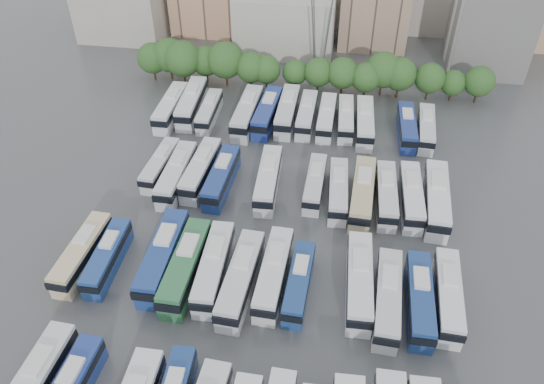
% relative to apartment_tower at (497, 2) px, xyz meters
% --- Properties ---
extents(ground, '(220.00, 220.00, 0.00)m').
position_rel_apartment_tower_xyz_m(ground, '(-34.00, -58.00, -13.00)').
color(ground, '#424447').
rests_on(ground, ground).
extents(tree_line, '(65.30, 8.13, 8.61)m').
position_rel_apartment_tower_xyz_m(tree_line, '(-36.59, -15.89, -8.46)').
color(tree_line, black).
rests_on(tree_line, ground).
extents(apartment_tower, '(14.00, 14.00, 26.00)m').
position_rel_apartment_tower_xyz_m(apartment_tower, '(0.00, 0.00, 0.00)').
color(apartment_tower, silver).
rests_on(apartment_tower, ground).
extents(bus_r1_s0, '(3.03, 12.07, 3.76)m').
position_rel_apartment_tower_xyz_m(bus_r1_s0, '(-55.47, -63.79, -11.15)').
color(bus_r1_s0, beige).
rests_on(bus_r1_s0, ground).
extents(bus_r1_s1, '(2.71, 11.19, 3.49)m').
position_rel_apartment_tower_xyz_m(bus_r1_s1, '(-52.28, -63.84, -11.29)').
color(bus_r1_s1, navy).
rests_on(bus_r1_s1, ground).
extents(bus_r1_s3, '(3.16, 13.60, 4.25)m').
position_rel_apartment_tower_xyz_m(bus_r1_s3, '(-45.57, -62.94, -10.91)').
color(bus_r1_s3, navy).
rests_on(bus_r1_s3, ground).
extents(bus_r1_s4, '(3.00, 13.37, 4.19)m').
position_rel_apartment_tower_xyz_m(bus_r1_s4, '(-42.45, -64.07, -10.94)').
color(bus_r1_s4, '#2E6C41').
rests_on(bus_r1_s4, ground).
extents(bus_r1_s5, '(3.24, 12.85, 4.00)m').
position_rel_apartment_tower_xyz_m(bus_r1_s5, '(-39.19, -63.63, -11.04)').
color(bus_r1_s5, silver).
rests_on(bus_r1_s5, ground).
extents(bus_r1_s6, '(3.43, 13.17, 4.10)m').
position_rel_apartment_tower_xyz_m(bus_r1_s6, '(-35.71, -64.87, -10.99)').
color(bus_r1_s6, silver).
rests_on(bus_r1_s6, ground).
extents(bus_r1_s7, '(3.07, 12.71, 3.97)m').
position_rel_apartment_tower_xyz_m(bus_r1_s7, '(-32.14, -63.42, -11.05)').
color(bus_r1_s7, silver).
rests_on(bus_r1_s7, ground).
extents(bus_r1_s8, '(2.74, 11.13, 3.47)m').
position_rel_apartment_tower_xyz_m(bus_r1_s8, '(-29.10, -64.16, -11.30)').
color(bus_r1_s8, navy).
rests_on(bus_r1_s8, ground).
extents(bus_r1_s10, '(3.30, 13.15, 4.10)m').
position_rel_apartment_tower_xyz_m(bus_r1_s10, '(-22.33, -63.06, -10.99)').
color(bus_r1_s10, silver).
rests_on(bus_r1_s10, ground).
extents(bus_r1_s11, '(3.22, 12.57, 3.91)m').
position_rel_apartment_tower_xyz_m(bus_r1_s11, '(-19.15, -64.94, -11.08)').
color(bus_r1_s11, silver).
rests_on(bus_r1_s11, ground).
extents(bus_r1_s12, '(2.64, 12.10, 3.80)m').
position_rel_apartment_tower_xyz_m(bus_r1_s12, '(-15.66, -64.47, -11.14)').
color(bus_r1_s12, navy).
rests_on(bus_r1_s12, ground).
extents(bus_r1_s13, '(3.05, 12.17, 3.79)m').
position_rel_apartment_tower_xyz_m(bus_r1_s13, '(-12.52, -63.49, -11.14)').
color(bus_r1_s13, silver).
rests_on(bus_r1_s13, ground).
extents(bus_r2_s1, '(2.95, 11.07, 3.44)m').
position_rel_apartment_tower_xyz_m(bus_r2_s1, '(-52.02, -44.79, -11.31)').
color(bus_r2_s1, silver).
rests_on(bus_r2_s1, ground).
extents(bus_r2_s2, '(2.79, 12.71, 3.99)m').
position_rel_apartment_tower_xyz_m(bus_r2_s2, '(-48.83, -46.98, -11.04)').
color(bus_r2_s2, silver).
rests_on(bus_r2_s2, ground).
extents(bus_r2_s3, '(3.37, 12.71, 3.95)m').
position_rel_apartment_tower_xyz_m(bus_r2_s3, '(-45.71, -45.30, -11.06)').
color(bus_r2_s3, silver).
rests_on(bus_r2_s3, ground).
extents(bus_r2_s4, '(3.10, 12.39, 3.86)m').
position_rel_apartment_tower_xyz_m(bus_r2_s4, '(-42.37, -46.51, -11.10)').
color(bus_r2_s4, navy).
rests_on(bus_r2_s4, ground).
extents(bus_r2_s6, '(3.35, 12.82, 3.99)m').
position_rel_apartment_tower_xyz_m(bus_r2_s6, '(-35.70, -46.01, -11.04)').
color(bus_r2_s6, silver).
rests_on(bus_r2_s6, ground).
extents(bus_r2_s8, '(2.54, 11.08, 3.47)m').
position_rel_apartment_tower_xyz_m(bus_r2_s8, '(-29.09, -45.58, -11.30)').
color(bus_r2_s8, silver).
rests_on(bus_r2_s8, ground).
extents(bus_r2_s9, '(3.12, 11.83, 3.68)m').
position_rel_apartment_tower_xyz_m(bus_r2_s9, '(-25.76, -46.77, -11.19)').
color(bus_r2_s9, silver).
rests_on(bus_r2_s9, ground).
extents(bus_r2_s10, '(3.37, 13.28, 4.14)m').
position_rel_apartment_tower_xyz_m(bus_r2_s10, '(-22.44, -47.11, -10.97)').
color(bus_r2_s10, tan).
rests_on(bus_r2_s10, ground).
extents(bus_r2_s11, '(2.98, 12.10, 3.77)m').
position_rel_apartment_tower_xyz_m(bus_r2_s11, '(-19.19, -46.71, -11.15)').
color(bus_r2_s11, silver).
rests_on(bus_r2_s11, ground).
extents(bus_r2_s12, '(3.02, 12.40, 3.87)m').
position_rel_apartment_tower_xyz_m(bus_r2_s12, '(-15.84, -46.57, -11.10)').
color(bus_r2_s12, silver).
rests_on(bus_r2_s12, ground).
extents(bus_r2_s13, '(3.57, 13.74, 4.28)m').
position_rel_apartment_tower_xyz_m(bus_r2_s13, '(-12.55, -46.85, -10.90)').
color(bus_r2_s13, white).
rests_on(bus_r2_s13, ground).
extents(bus_r3_s0, '(2.91, 12.86, 4.03)m').
position_rel_apartment_tower_xyz_m(bus_r3_s0, '(-55.43, -28.87, -11.02)').
color(bus_r3_s0, silver).
rests_on(bus_r3_s0, ground).
extents(bus_r3_s1, '(3.62, 13.60, 4.23)m').
position_rel_apartment_tower_xyz_m(bus_r3_s1, '(-52.31, -27.01, -10.92)').
color(bus_r3_s1, silver).
rests_on(bus_r3_s1, ground).
extents(bus_r3_s2, '(2.68, 11.18, 3.49)m').
position_rel_apartment_tower_xyz_m(bus_r3_s2, '(-48.76, -28.67, -11.29)').
color(bus_r3_s2, silver).
rests_on(bus_r3_s2, ground).
extents(bus_r3_s4, '(3.26, 13.69, 4.28)m').
position_rel_apartment_tower_xyz_m(bus_r3_s4, '(-42.16, -28.75, -10.90)').
color(bus_r3_s4, silver).
rests_on(bus_r3_s4, ground).
extents(bus_r3_s5, '(3.51, 13.16, 4.09)m').
position_rel_apartment_tower_xyz_m(bus_r3_s5, '(-38.88, -27.95, -10.99)').
color(bus_r3_s5, navy).
rests_on(bus_r3_s5, ground).
extents(bus_r3_s6, '(2.93, 13.18, 4.13)m').
position_rel_apartment_tower_xyz_m(bus_r3_s6, '(-35.61, -27.02, -10.97)').
color(bus_r3_s6, silver).
rests_on(bus_r3_s6, ground).
extents(bus_r3_s7, '(2.66, 11.99, 3.76)m').
position_rel_apartment_tower_xyz_m(bus_r3_s7, '(-32.28, -27.33, -11.16)').
color(bus_r3_s7, silver).
rests_on(bus_r3_s7, ground).
extents(bus_r3_s8, '(2.61, 11.84, 3.71)m').
position_rel_apartment_tower_xyz_m(bus_r3_s8, '(-28.93, -27.64, -11.18)').
color(bus_r3_s8, white).
rests_on(bus_r3_s8, ground).
extents(bus_r3_s9, '(3.04, 11.54, 3.59)m').
position_rel_apartment_tower_xyz_m(bus_r3_s9, '(-25.76, -27.40, -11.24)').
color(bus_r3_s9, silver).
rests_on(bus_r3_s9, ground).
extents(bus_r3_s10, '(3.20, 12.71, 3.96)m').
position_rel_apartment_tower_xyz_m(bus_r3_s10, '(-22.60, -28.45, -11.06)').
color(bus_r3_s10, silver).
rests_on(bus_r3_s10, ground).
extents(bus_r3_s12, '(2.91, 11.82, 3.69)m').
position_rel_apartment_tower_xyz_m(bus_r3_s12, '(-15.80, -28.58, -11.19)').
color(bus_r3_s12, navy).
rests_on(bus_r3_s12, ground).
extents(bus_r3_s13, '(3.11, 11.64, 3.62)m').
position_rel_apartment_tower_xyz_m(bus_r3_s13, '(-12.72, -28.46, -11.22)').
color(bus_r3_s13, silver).
rests_on(bus_r3_s13, ground).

